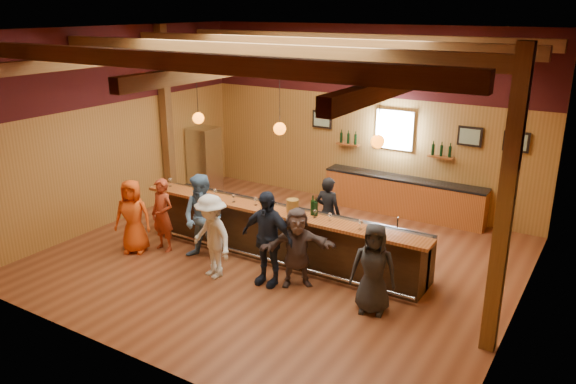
% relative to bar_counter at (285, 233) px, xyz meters
% --- Properties ---
extents(room, '(9.04, 9.00, 4.52)m').
position_rel_bar_counter_xyz_m(room, '(-0.02, -0.09, 2.69)').
color(room, brown).
rests_on(room, ground).
extents(bar_counter, '(6.30, 1.07, 1.11)m').
position_rel_bar_counter_xyz_m(bar_counter, '(0.00, 0.00, 0.00)').
color(bar_counter, black).
rests_on(bar_counter, ground).
extents(back_bar_cabinet, '(4.00, 0.52, 0.95)m').
position_rel_bar_counter_xyz_m(back_bar_cabinet, '(1.18, 3.57, -0.05)').
color(back_bar_cabinet, brown).
rests_on(back_bar_cabinet, ground).
extents(window, '(0.95, 0.09, 0.95)m').
position_rel_bar_counter_xyz_m(window, '(0.78, 3.80, 1.53)').
color(window, silver).
rests_on(window, room).
extents(framed_pictures, '(5.35, 0.05, 0.45)m').
position_rel_bar_counter_xyz_m(framed_pictures, '(1.65, 3.79, 1.58)').
color(framed_pictures, black).
rests_on(framed_pictures, room).
extents(wine_shelves, '(3.00, 0.18, 0.30)m').
position_rel_bar_counter_xyz_m(wine_shelves, '(0.78, 3.73, 1.10)').
color(wine_shelves, brown).
rests_on(wine_shelves, room).
extents(pendant_lights, '(4.24, 0.24, 1.37)m').
position_rel_bar_counter_xyz_m(pendant_lights, '(-0.02, -0.15, 2.19)').
color(pendant_lights, black).
rests_on(pendant_lights, room).
extents(stainless_fridge, '(0.70, 0.70, 1.80)m').
position_rel_bar_counter_xyz_m(stainless_fridge, '(-4.12, 2.45, 0.38)').
color(stainless_fridge, silver).
rests_on(stainless_fridge, ground).
extents(customer_orange, '(0.90, 0.77, 1.56)m').
position_rel_bar_counter_xyz_m(customer_orange, '(-2.81, -1.43, 0.26)').
color(customer_orange, '#DE5014').
rests_on(customer_orange, ground).
extents(customer_redvest, '(0.59, 0.41, 1.55)m').
position_rel_bar_counter_xyz_m(customer_redvest, '(-2.35, -1.05, 0.25)').
color(customer_redvest, '#96351B').
rests_on(customer_redvest, ground).
extents(customer_denim, '(0.95, 0.78, 1.79)m').
position_rel_bar_counter_xyz_m(customer_denim, '(-1.31, -0.98, 0.37)').
color(customer_denim, '#527AA5').
rests_on(customer_denim, ground).
extents(customer_white, '(1.19, 0.89, 1.64)m').
position_rel_bar_counter_xyz_m(customer_white, '(-0.69, -1.48, 0.30)').
color(customer_white, silver).
rests_on(customer_white, ground).
extents(customer_navy, '(1.06, 0.45, 1.81)m').
position_rel_bar_counter_xyz_m(customer_navy, '(0.34, -1.17, 0.38)').
color(customer_navy, '#192032').
rests_on(customer_navy, ground).
extents(customer_brown, '(1.38, 1.19, 1.50)m').
position_rel_bar_counter_xyz_m(customer_brown, '(0.85, -0.94, 0.23)').
color(customer_brown, '#584846').
rests_on(customer_brown, ground).
extents(customer_dark, '(0.87, 0.67, 1.57)m').
position_rel_bar_counter_xyz_m(customer_dark, '(2.40, -1.08, 0.26)').
color(customer_dark, black).
rests_on(customer_dark, ground).
extents(bartender, '(0.59, 0.40, 1.57)m').
position_rel_bar_counter_xyz_m(bartender, '(0.53, 0.85, 0.26)').
color(bartender, black).
rests_on(bartender, ground).
extents(ice_bucket, '(0.24, 0.24, 0.26)m').
position_rel_bar_counter_xyz_m(ice_bucket, '(0.33, -0.24, 0.72)').
color(ice_bucket, brown).
rests_on(ice_bucket, bar_counter).
extents(bottle_a, '(0.08, 0.08, 0.39)m').
position_rel_bar_counter_xyz_m(bottle_a, '(0.73, -0.17, 0.74)').
color(bottle_a, black).
rests_on(bottle_a, bar_counter).
extents(bottle_b, '(0.08, 0.08, 0.36)m').
position_rel_bar_counter_xyz_m(bottle_b, '(0.80, -0.17, 0.73)').
color(bottle_b, black).
rests_on(bottle_b, bar_counter).
extents(glass_a, '(0.09, 0.09, 0.20)m').
position_rel_bar_counter_xyz_m(glass_a, '(-2.84, -0.26, 0.73)').
color(glass_a, silver).
rests_on(glass_a, bar_counter).
extents(glass_b, '(0.09, 0.09, 0.20)m').
position_rel_bar_counter_xyz_m(glass_b, '(-1.80, -0.37, 0.73)').
color(glass_b, silver).
rests_on(glass_b, bar_counter).
extents(glass_c, '(0.08, 0.08, 0.17)m').
position_rel_bar_counter_xyz_m(glass_c, '(-1.52, -0.31, 0.71)').
color(glass_c, silver).
rests_on(glass_c, bar_counter).
extents(glass_d, '(0.07, 0.07, 0.17)m').
position_rel_bar_counter_xyz_m(glass_d, '(-1.00, -0.36, 0.71)').
color(glass_d, silver).
rests_on(glass_d, bar_counter).
extents(glass_e, '(0.08, 0.08, 0.17)m').
position_rel_bar_counter_xyz_m(glass_e, '(-0.51, -0.28, 0.71)').
color(glass_e, silver).
rests_on(glass_e, bar_counter).
extents(glass_f, '(0.07, 0.07, 0.17)m').
position_rel_bar_counter_xyz_m(glass_f, '(0.84, -0.27, 0.71)').
color(glass_f, silver).
rests_on(glass_f, bar_counter).
extents(glass_g, '(0.07, 0.07, 0.16)m').
position_rel_bar_counter_xyz_m(glass_g, '(1.16, -0.27, 0.71)').
color(glass_g, silver).
rests_on(glass_g, bar_counter).
extents(glass_h, '(0.09, 0.09, 0.19)m').
position_rel_bar_counter_xyz_m(glass_h, '(1.82, -0.37, 0.73)').
color(glass_h, silver).
rests_on(glass_h, bar_counter).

